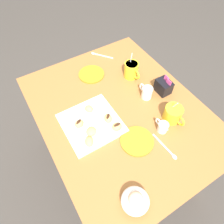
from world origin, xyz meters
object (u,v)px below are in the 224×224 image
Objects in this scene: beignet_5 at (79,124)px; ice_cream_bowl at (135,201)px; cream_pitcher_white at (146,92)px; chocolate_sauce_pitcher at (163,127)px; coffee_mug_yellow_left at (131,70)px; sugar_caddy at (163,86)px; beignet_2 at (89,109)px; beignet_4 at (91,131)px; pastry_plate_square at (92,124)px; beignet_0 at (117,127)px; coffee_mug_yellow_right at (173,114)px; beignet_1 at (108,118)px; dining_table at (119,122)px; saucer_orange_right at (91,74)px; beignet_3 at (89,142)px; saucer_orange_left at (137,141)px.

ice_cream_bowl is at bearing 4.13° from beignet_5.
cream_pitcher_white reaches higher than chocolate_sauce_pitcher.
sugar_caddy is (0.20, 0.09, -0.01)m from coffee_mug_yellow_left.
beignet_4 is (0.13, -0.05, -0.00)m from beignet_2.
coffee_mug_yellow_left reaches higher than chocolate_sauce_pitcher.
pastry_plate_square is at bearing -63.21° from coffee_mug_yellow_left.
beignet_0 is at bearing 159.56° from ice_cream_bowl.
cream_pitcher_white is (0.18, -0.02, -0.01)m from coffee_mug_yellow_left.
coffee_mug_yellow_right is (0.19, 0.38, 0.04)m from pastry_plate_square.
ice_cream_bowl is 0.42m from beignet_1.
coffee_mug_yellow_right is 2.44× the size of beignet_4.
saucer_orange_right is (-0.33, -0.01, 0.13)m from dining_table.
ice_cream_bowl reaches higher than cream_pitcher_white.
chocolate_sauce_pitcher is at bearing 59.33° from beignet_0.
beignet_1 reaches higher than pastry_plate_square.
cream_pitcher_white reaches higher than beignet_3.
coffee_mug_yellow_left is at bearing 149.24° from saucer_orange_left.
coffee_mug_yellow_right is at bearing 107.27° from chocolate_sauce_pitcher.
beignet_2 reaches higher than saucer_orange_right.
beignet_4 is (0.39, -0.20, 0.03)m from saucer_orange_right.
coffee_mug_yellow_left is at bearing 133.10° from dining_table.
saucer_orange_left is 3.03× the size of beignet_3.
dining_table is 0.23m from beignet_2.
beignet_5 is at bearing -55.87° from beignet_2.
pastry_plate_square is 2.17× the size of coffee_mug_yellow_right.
pastry_plate_square is 0.47m from sugar_caddy.
beignet_2 is (-0.28, -0.12, 0.03)m from saucer_orange_left.
beignet_4 reaches higher than saucer_orange_right.
coffee_mug_yellow_right is at bearing 63.73° from pastry_plate_square.
beignet_1 is at bearing 101.78° from beignet_4.
beignet_1 is 0.16m from beignet_3.
beignet_1 is at bearing 70.55° from pastry_plate_square.
coffee_mug_yellow_right is 0.56m from saucer_orange_right.
pastry_plate_square is 6.05× the size of beignet_2.
beignet_2 is (0.12, -0.35, -0.02)m from coffee_mug_yellow_left.
beignet_0 is at bearing -39.73° from dining_table.
coffee_mug_yellow_right reaches higher than pastry_plate_square.
sugar_caddy is (0.01, 0.29, 0.16)m from dining_table.
chocolate_sauce_pitcher is 0.15m from saucer_orange_left.
sugar_caddy is 2.24× the size of beignet_5.
pastry_plate_square is at bearing 146.86° from beignet_3.
cream_pitcher_white is at bearing 138.57° from ice_cream_bowl.
beignet_0 is (0.09, -0.37, -0.01)m from sugar_caddy.
saucer_orange_left is at bearing -45.05° from cream_pitcher_white.
beignet_2 is at bearing -71.83° from coffee_mug_yellow_left.
beignet_3 is 1.17× the size of beignet_5.
coffee_mug_yellow_left is 3.23× the size of beignet_5.
dining_table is at bearing -46.90° from coffee_mug_yellow_left.
pastry_plate_square is 0.09m from beignet_1.
sugar_caddy is at bearing 103.36° from beignet_0.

